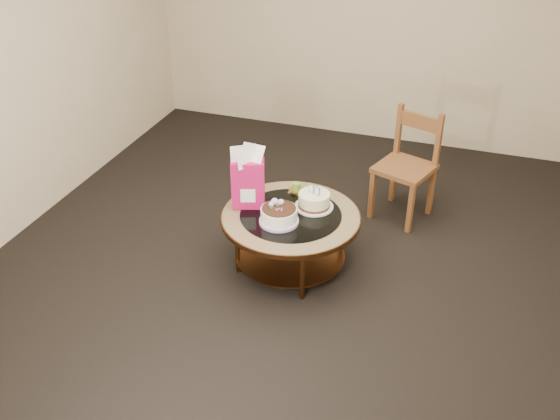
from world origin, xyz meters
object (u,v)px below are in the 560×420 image
(coffee_table, at_px, (291,223))
(cream_cake, at_px, (314,201))
(gift_bag, at_px, (248,177))
(dining_chair, at_px, (407,165))
(decorated_cake, at_px, (279,216))

(coffee_table, distance_m, cream_cake, 0.24)
(coffee_table, xyz_separation_m, gift_bag, (-0.33, 0.02, 0.32))
(dining_chair, bearing_deg, coffee_table, -104.13)
(cream_cake, relative_size, dining_chair, 0.31)
(gift_bag, xyz_separation_m, dining_chair, (1.01, 1.00, -0.23))
(decorated_cake, distance_m, gift_bag, 0.37)
(coffee_table, xyz_separation_m, decorated_cake, (-0.05, -0.13, 0.13))
(cream_cake, height_order, dining_chair, dining_chair)
(cream_cake, bearing_deg, coffee_table, -108.75)
(cream_cake, bearing_deg, dining_chair, 81.22)
(dining_chair, bearing_deg, cream_cake, -102.53)
(decorated_cake, relative_size, dining_chair, 0.31)
(decorated_cake, bearing_deg, cream_cake, 57.27)
(cream_cake, bearing_deg, gift_bag, -141.30)
(decorated_cake, bearing_deg, dining_chair, 57.86)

